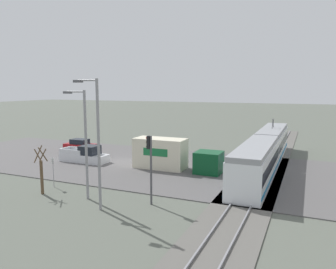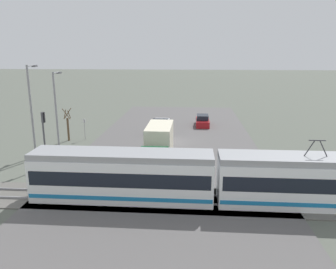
# 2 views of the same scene
# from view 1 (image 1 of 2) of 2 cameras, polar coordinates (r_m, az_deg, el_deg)

# --- Properties ---
(ground_plane) EXTENTS (320.00, 320.00, 0.00)m
(ground_plane) POSITION_cam_1_polar(r_m,az_deg,el_deg) (38.68, -8.08, -4.73)
(ground_plane) COLOR #565B51
(road_surface) EXTENTS (18.80, 49.47, 0.08)m
(road_surface) POSITION_cam_1_polar(r_m,az_deg,el_deg) (38.67, -8.08, -4.67)
(road_surface) COLOR #565454
(road_surface) RESTS_ON ground
(rail_bed) EXTENTS (73.56, 4.40, 0.22)m
(rail_bed) POSITION_cam_1_polar(r_m,az_deg,el_deg) (33.42, 15.64, -6.92)
(rail_bed) COLOR #5B5954
(rail_bed) RESTS_ON ground
(light_rail_tram) EXTENTS (26.01, 2.82, 4.63)m
(light_rail_tram) POSITION_cam_1_polar(r_m,az_deg,el_deg) (36.78, 16.59, -2.83)
(light_rail_tram) COLOR white
(light_rail_tram) RESTS_ON ground
(box_truck) EXTENTS (2.47, 9.38, 3.18)m
(box_truck) POSITION_cam_1_polar(r_m,az_deg,el_deg) (34.32, 0.61, -3.65)
(box_truck) COLOR #0C4723
(box_truck) RESTS_ON ground
(pickup_truck) EXTENTS (2.06, 5.73, 1.94)m
(pickup_truck) POSITION_cam_1_polar(r_m,az_deg,el_deg) (39.01, -14.25, -3.58)
(pickup_truck) COLOR silver
(pickup_truck) RESTS_ON ground
(sedan_car_0) EXTENTS (1.86, 4.35, 1.55)m
(sedan_car_0) POSITION_cam_1_polar(r_m,az_deg,el_deg) (46.46, -15.09, -1.87)
(sedan_car_0) COLOR maroon
(sedan_car_0) RESTS_ON ground
(traffic_light_pole) EXTENTS (0.28, 0.47, 5.11)m
(traffic_light_pole) POSITION_cam_1_polar(r_m,az_deg,el_deg) (23.88, -3.14, -4.52)
(traffic_light_pole) COLOR #47474C
(traffic_light_pole) RESTS_ON ground
(street_tree) EXTENTS (0.95, 0.79, 3.94)m
(street_tree) POSITION_cam_1_polar(r_m,az_deg,el_deg) (28.42, -21.17, -6.18)
(street_tree) COLOR brown
(street_tree) RESTS_ON ground
(street_lamp_near_crossing) EXTENTS (0.36, 1.95, 9.17)m
(street_lamp_near_crossing) POSITION_cam_1_polar(r_m,az_deg,el_deg) (23.02, -12.40, -0.35)
(street_lamp_near_crossing) COLOR gray
(street_lamp_near_crossing) RESTS_ON ground
(street_lamp_mid_block) EXTENTS (0.36, 1.95, 8.38)m
(street_lamp_mid_block) POSITION_cam_1_polar(r_m,az_deg,el_deg) (25.64, -14.47, -0.49)
(street_lamp_mid_block) COLOR gray
(street_lamp_mid_block) RESTS_ON ground
(no_parking_sign) EXTENTS (0.32, 0.08, 2.55)m
(no_parking_sign) POSITION_cam_1_polar(r_m,az_deg,el_deg) (30.11, -19.37, -5.80)
(no_parking_sign) COLOR gray
(no_parking_sign) RESTS_ON ground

